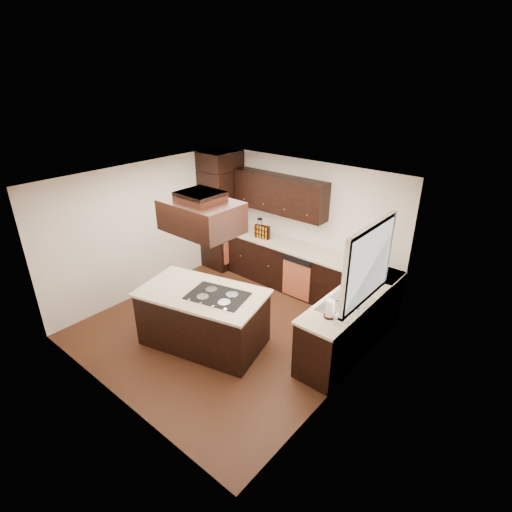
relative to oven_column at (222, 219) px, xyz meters
name	(u,v)px	position (x,y,z in m)	size (l,w,h in m)	color
floor	(229,328)	(1.78, -1.71, -1.07)	(4.20, 4.20, 0.02)	#5A311B
ceiling	(224,182)	(1.78, -1.71, 1.45)	(4.20, 4.20, 0.02)	white
wall_back	(302,224)	(1.78, 0.40, 0.19)	(4.20, 0.02, 2.50)	silver
wall_front	(104,320)	(1.78, -3.81, 0.19)	(4.20, 0.02, 2.50)	silver
wall_left	(145,229)	(-0.33, -1.71, 0.19)	(0.02, 4.20, 2.50)	silver
wall_right	(348,308)	(3.88, -1.71, 0.19)	(0.02, 4.20, 2.50)	silver
oven_column	(222,219)	(0.00, 0.00, 0.00)	(0.65, 0.75, 2.12)	black
wall_oven_face	(234,220)	(0.35, 0.00, 0.06)	(0.05, 0.62, 0.78)	#C8623F
base_cabinets_back	(293,268)	(1.81, 0.09, -0.62)	(2.93, 0.60, 0.88)	black
base_cabinets_right	(353,321)	(3.58, -0.80, -0.62)	(0.60, 2.40, 0.88)	black
countertop_back	(293,247)	(1.81, 0.08, -0.16)	(2.93, 0.63, 0.04)	beige
countertop_right	(355,295)	(3.56, -0.80, -0.16)	(0.63, 2.40, 0.04)	beige
upper_cabinets	(280,194)	(1.34, 0.23, 0.75)	(2.00, 0.34, 0.72)	black
dishwasher_front	(296,280)	(2.10, -0.20, -0.66)	(0.60, 0.05, 0.72)	#C8623F
window_frame	(368,264)	(3.85, -1.16, 0.59)	(0.06, 1.32, 1.12)	white
window_pane	(370,264)	(3.87, -1.16, 0.59)	(0.00, 1.20, 1.00)	white
curtain_left	(349,270)	(3.79, -1.57, 0.64)	(0.02, 0.34, 0.90)	beige
curtain_right	(378,249)	(3.79, -0.74, 0.64)	(0.02, 0.34, 0.90)	beige
sink_rim	(345,304)	(3.58, -1.16, -0.14)	(0.52, 0.84, 0.01)	silver
island	(203,319)	(1.75, -2.24, -0.62)	(1.84, 1.00, 0.88)	black
island_top	(202,293)	(1.75, -2.24, -0.16)	(1.91, 1.07, 0.04)	beige
cooktop	(218,296)	(2.02, -2.17, -0.13)	(0.87, 0.58, 0.01)	black
range_hood	(201,216)	(1.88, -2.25, 1.10)	(1.05, 0.72, 0.42)	black
hood_duct	(200,197)	(1.88, -2.25, 1.38)	(0.55, 0.50, 0.13)	black
blender_base	(260,234)	(1.02, 0.03, -0.09)	(0.15, 0.15, 0.10)	silver
blender_pitcher	(260,226)	(1.02, 0.03, 0.09)	(0.13, 0.13, 0.26)	silver
spice_rack	(262,232)	(1.11, -0.01, -0.01)	(0.32, 0.08, 0.27)	black
mixing_bowl	(241,230)	(0.55, -0.01, -0.11)	(0.24, 0.24, 0.06)	white
soap_bottle	(365,281)	(3.56, -0.53, -0.04)	(0.09, 0.10, 0.21)	white
paper_towel	(330,309)	(3.57, -1.58, -0.01)	(0.12, 0.12, 0.26)	white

